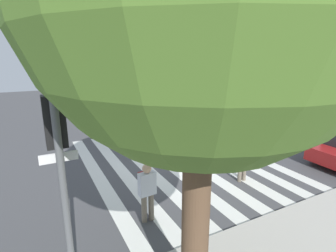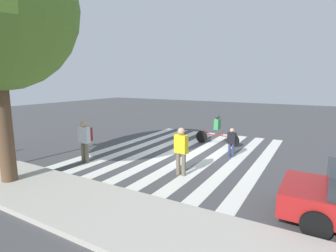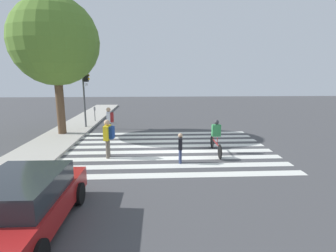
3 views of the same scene
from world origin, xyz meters
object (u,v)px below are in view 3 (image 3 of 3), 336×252
(parking_meter, at_px, (95,111))
(car_parked_far_curb, at_px, (21,204))
(pedestrian_child_with_backpack, at_px, (180,146))
(pedestrian_adult_yellow_jacket, at_px, (108,136))
(traffic_light, at_px, (85,85))
(cyclist_near_curb, at_px, (216,135))
(pedestrian_adult_blue_shirt, at_px, (110,119))
(street_tree, at_px, (55,42))

(parking_meter, xyz_separation_m, car_parked_far_curb, (-14.19, -1.43, -0.23))
(parking_meter, bearing_deg, pedestrian_child_with_backpack, -149.22)
(pedestrian_adult_yellow_jacket, bearing_deg, traffic_light, 31.58)
(parking_meter, relative_size, cyclist_near_curb, 0.53)
(cyclist_near_curb, xyz_separation_m, car_parked_far_curb, (-6.02, 6.04, -0.15))
(pedestrian_adult_yellow_jacket, distance_m, pedestrian_adult_blue_shirt, 4.18)
(street_tree, bearing_deg, cyclist_near_curb, -115.30)
(traffic_light, xyz_separation_m, cyclist_near_curb, (-5.98, -7.48, -2.10))
(traffic_light, bearing_deg, parking_meter, -0.24)
(car_parked_far_curb, bearing_deg, cyclist_near_curb, -44.52)
(traffic_light, height_order, parking_meter, traffic_light)
(pedestrian_adult_blue_shirt, distance_m, car_parked_far_curb, 9.74)
(pedestrian_child_with_backpack, bearing_deg, car_parked_far_curb, 142.96)
(pedestrian_child_with_backpack, xyz_separation_m, cyclist_near_curb, (1.32, -1.82, 0.13))
(pedestrian_adult_yellow_jacket, xyz_separation_m, car_parked_far_curb, (-5.59, 1.09, -0.30))
(pedestrian_adult_yellow_jacket, distance_m, car_parked_far_curb, 5.71)
(pedestrian_adult_yellow_jacket, xyz_separation_m, pedestrian_adult_blue_shirt, (4.13, 0.64, 0.01))
(pedestrian_adult_yellow_jacket, xyz_separation_m, cyclist_near_curb, (0.43, -4.95, -0.15))
(parking_meter, relative_size, pedestrian_adult_yellow_jacket, 0.73)
(parking_meter, xyz_separation_m, pedestrian_child_with_backpack, (-9.49, -5.65, -0.21))
(traffic_light, bearing_deg, pedestrian_adult_yellow_jacket, -158.48)
(pedestrian_child_with_backpack, bearing_deg, traffic_light, 42.65)
(traffic_light, xyz_separation_m, street_tree, (-1.94, 1.05, 2.53))
(street_tree, height_order, car_parked_far_curb, street_tree)
(traffic_light, height_order, street_tree, street_tree)
(cyclist_near_curb, bearing_deg, traffic_light, 52.24)
(street_tree, relative_size, cyclist_near_curb, 3.35)
(parking_meter, height_order, pedestrian_adult_blue_shirt, pedestrian_adult_blue_shirt)
(pedestrian_adult_yellow_jacket, bearing_deg, cyclist_near_curb, -74.97)
(car_parked_far_curb, bearing_deg, pedestrian_child_with_backpack, -41.34)
(pedestrian_adult_yellow_jacket, height_order, car_parked_far_curb, pedestrian_adult_yellow_jacket)
(street_tree, relative_size, pedestrian_child_with_backpack, 6.19)
(pedestrian_adult_blue_shirt, bearing_deg, pedestrian_adult_yellow_jacket, -175.46)
(pedestrian_adult_blue_shirt, xyz_separation_m, car_parked_far_curb, (-9.72, 0.45, -0.31))
(pedestrian_adult_blue_shirt, bearing_deg, car_parked_far_curb, 173.12)
(cyclist_near_curb, bearing_deg, pedestrian_child_with_backpack, 126.82)
(parking_meter, bearing_deg, street_tree, 165.56)
(street_tree, distance_m, pedestrian_adult_blue_shirt, 5.36)
(pedestrian_child_with_backpack, bearing_deg, pedestrian_adult_yellow_jacket, 79.01)
(parking_meter, distance_m, cyclist_near_curb, 11.07)
(street_tree, height_order, pedestrian_child_with_backpack, street_tree)
(pedestrian_adult_yellow_jacket, height_order, pedestrian_child_with_backpack, pedestrian_adult_yellow_jacket)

